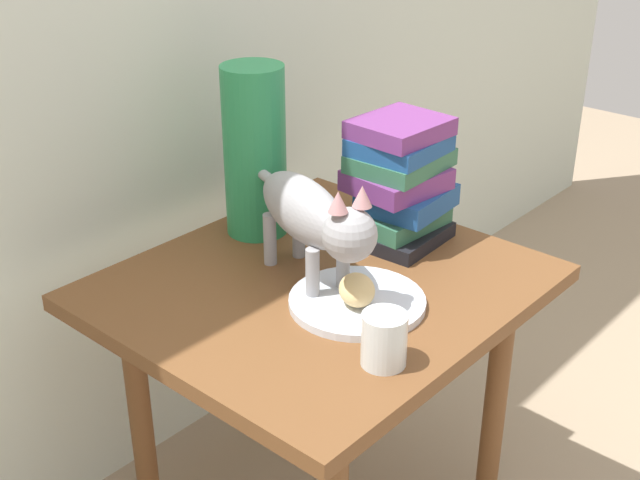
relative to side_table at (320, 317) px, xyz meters
name	(u,v)px	position (x,y,z in m)	size (l,w,h in m)	color
side_table	(320,317)	(0.00, 0.00, 0.00)	(0.72, 0.65, 0.56)	brown
plate	(357,302)	(-0.02, -0.11, 0.08)	(0.23, 0.23, 0.01)	silver
bread_roll	(357,290)	(-0.04, -0.11, 0.12)	(0.08, 0.06, 0.05)	#E0BC7A
cat	(312,216)	(-0.02, 0.00, 0.21)	(0.19, 0.46, 0.23)	#99999E
book_stack	(400,181)	(0.23, 0.00, 0.20)	(0.20, 0.18, 0.25)	black
green_vase	(255,151)	(0.07, 0.23, 0.25)	(0.12, 0.12, 0.34)	#288C51
candle_jar	(384,342)	(-0.13, -0.24, 0.12)	(0.07, 0.07, 0.08)	silver
tv_remote	(316,211)	(0.20, 0.19, 0.09)	(0.15, 0.04, 0.02)	black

